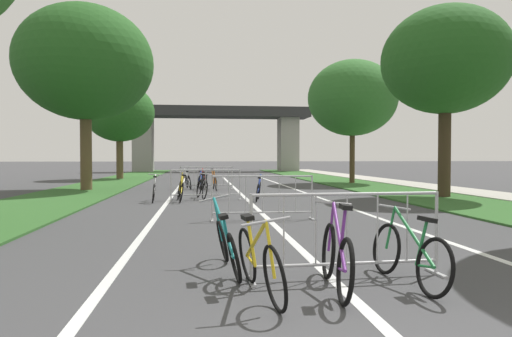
{
  "coord_description": "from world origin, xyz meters",
  "views": [
    {
      "loc": [
        -1.57,
        -2.23,
        1.48
      ],
      "look_at": [
        0.94,
        18.57,
        0.95
      ],
      "focal_mm": 31.77,
      "sensor_mm": 36.0,
      "label": 1
    }
  ],
  "objects_px": {
    "tree_left_oak_near": "(85,63)",
    "bicycle_yellow_11": "(259,262)",
    "tree_right_oak_mid": "(352,98)",
    "bicycle_white_7": "(154,191)",
    "bicycle_orange_6": "(214,182)",
    "bicycle_purple_9": "(336,257)",
    "bicycle_yellow_1": "(181,190)",
    "bicycle_teal_8": "(227,245)",
    "bicycle_black_4": "(202,188)",
    "tree_left_pine_near": "(119,113)",
    "bicycle_green_2": "(409,254)",
    "tree_right_cypress_far": "(445,61)",
    "bicycle_blue_10": "(200,182)",
    "bicycle_blue_0": "(258,190)",
    "crowd_barrier_third": "(206,185)",
    "crowd_barrier_nearest": "(347,236)",
    "crowd_barrier_fourth": "(206,178)",
    "bicycle_red_3": "(203,181)",
    "bicycle_silver_5": "(188,181)",
    "crowd_barrier_second": "(263,198)"
  },
  "relations": [
    {
      "from": "tree_right_oak_mid",
      "to": "bicycle_white_7",
      "type": "relative_size",
      "value": 4.33
    },
    {
      "from": "crowd_barrier_second",
      "to": "bicycle_white_7",
      "type": "relative_size",
      "value": 1.53
    },
    {
      "from": "crowd_barrier_third",
      "to": "tree_left_oak_near",
      "type": "bearing_deg",
      "value": 136.61
    },
    {
      "from": "tree_left_pine_near",
      "to": "crowd_barrier_nearest",
      "type": "relative_size",
      "value": 2.62
    },
    {
      "from": "bicycle_white_7",
      "to": "bicycle_blue_10",
      "type": "distance_m",
      "value": 5.28
    },
    {
      "from": "tree_left_pine_near",
      "to": "crowd_barrier_third",
      "type": "xyz_separation_m",
      "value": [
        5.52,
        -15.17,
        -3.9
      ]
    },
    {
      "from": "crowd_barrier_third",
      "to": "bicycle_yellow_1",
      "type": "height_order",
      "value": "crowd_barrier_third"
    },
    {
      "from": "tree_left_pine_near",
      "to": "bicycle_blue_10",
      "type": "relative_size",
      "value": 3.75
    },
    {
      "from": "bicycle_yellow_1",
      "to": "crowd_barrier_nearest",
      "type": "bearing_deg",
      "value": -82.73
    },
    {
      "from": "tree_left_pine_near",
      "to": "bicycle_black_4",
      "type": "xyz_separation_m",
      "value": [
        5.4,
        -14.65,
        -4.05
      ]
    },
    {
      "from": "bicycle_blue_10",
      "to": "bicycle_green_2",
      "type": "bearing_deg",
      "value": -88.93
    },
    {
      "from": "tree_right_cypress_far",
      "to": "bicycle_white_7",
      "type": "xyz_separation_m",
      "value": [
        -10.27,
        -0.14,
        -4.57
      ]
    },
    {
      "from": "bicycle_yellow_1",
      "to": "bicycle_white_7",
      "type": "height_order",
      "value": "bicycle_yellow_1"
    },
    {
      "from": "tree_right_oak_mid",
      "to": "bicycle_red_3",
      "type": "height_order",
      "value": "tree_right_oak_mid"
    },
    {
      "from": "bicycle_blue_0",
      "to": "bicycle_yellow_1",
      "type": "bearing_deg",
      "value": -170.25
    },
    {
      "from": "tree_left_oak_near",
      "to": "crowd_barrier_second",
      "type": "relative_size",
      "value": 3.32
    },
    {
      "from": "crowd_barrier_second",
      "to": "bicycle_purple_9",
      "type": "xyz_separation_m",
      "value": [
        0.06,
        -5.66,
        -0.14
      ]
    },
    {
      "from": "tree_right_cypress_far",
      "to": "crowd_barrier_fourth",
      "type": "xyz_separation_m",
      "value": [
        -8.49,
        5.44,
        -4.41
      ]
    },
    {
      "from": "bicycle_red_3",
      "to": "bicycle_teal_8",
      "type": "bearing_deg",
      "value": -78.43
    },
    {
      "from": "bicycle_yellow_1",
      "to": "bicycle_teal_8",
      "type": "distance_m",
      "value": 9.52
    },
    {
      "from": "bicycle_white_7",
      "to": "bicycle_yellow_11",
      "type": "distance_m",
      "value": 10.74
    },
    {
      "from": "tree_right_oak_mid",
      "to": "crowd_barrier_nearest",
      "type": "distance_m",
      "value": 20.53
    },
    {
      "from": "tree_right_cypress_far",
      "to": "bicycle_black_4",
      "type": "height_order",
      "value": "tree_right_cypress_far"
    },
    {
      "from": "bicycle_green_2",
      "to": "bicycle_yellow_11",
      "type": "distance_m",
      "value": 1.79
    },
    {
      "from": "tree_left_oak_near",
      "to": "bicycle_yellow_11",
      "type": "relative_size",
      "value": 4.76
    },
    {
      "from": "bicycle_black_4",
      "to": "bicycle_orange_6",
      "type": "xyz_separation_m",
      "value": [
        0.54,
        4.17,
        0.0
      ]
    },
    {
      "from": "bicycle_green_2",
      "to": "bicycle_yellow_11",
      "type": "relative_size",
      "value": 0.98
    },
    {
      "from": "bicycle_orange_6",
      "to": "bicycle_purple_9",
      "type": "height_order",
      "value": "bicycle_purple_9"
    },
    {
      "from": "crowd_barrier_nearest",
      "to": "bicycle_purple_9",
      "type": "distance_m",
      "value": 0.58
    },
    {
      "from": "tree_left_oak_near",
      "to": "bicycle_blue_0",
      "type": "xyz_separation_m",
      "value": [
        6.93,
        -5.31,
        -5.21
      ]
    },
    {
      "from": "tree_right_cypress_far",
      "to": "bicycle_purple_9",
      "type": "distance_m",
      "value": 13.59
    },
    {
      "from": "bicycle_green_2",
      "to": "tree_left_pine_near",
      "type": "bearing_deg",
      "value": 100.93
    },
    {
      "from": "crowd_barrier_nearest",
      "to": "bicycle_teal_8",
      "type": "xyz_separation_m",
      "value": [
        -1.43,
        0.47,
        -0.17
      ]
    },
    {
      "from": "crowd_barrier_second",
      "to": "bicycle_red_3",
      "type": "xyz_separation_m",
      "value": [
        -1.33,
        10.81,
        -0.15
      ]
    },
    {
      "from": "tree_left_oak_near",
      "to": "bicycle_black_4",
      "type": "relative_size",
      "value": 4.97
    },
    {
      "from": "bicycle_white_7",
      "to": "bicycle_teal_8",
      "type": "distance_m",
      "value": 9.65
    },
    {
      "from": "bicycle_black_4",
      "to": "bicycle_yellow_11",
      "type": "distance_m",
      "value": 11.47
    },
    {
      "from": "bicycle_black_4",
      "to": "bicycle_purple_9",
      "type": "distance_m",
      "value": 11.45
    },
    {
      "from": "tree_right_cypress_far",
      "to": "bicycle_purple_9",
      "type": "relative_size",
      "value": 4.11
    },
    {
      "from": "tree_left_pine_near",
      "to": "bicycle_green_2",
      "type": "xyz_separation_m",
      "value": [
        7.75,
        -25.88,
        -4.06
      ]
    },
    {
      "from": "bicycle_yellow_11",
      "to": "crowd_barrier_fourth",
      "type": "bearing_deg",
      "value": -97.49
    },
    {
      "from": "tree_left_pine_near",
      "to": "crowd_barrier_nearest",
      "type": "distance_m",
      "value": 26.78
    },
    {
      "from": "bicycle_green_2",
      "to": "bicycle_teal_8",
      "type": "height_order",
      "value": "bicycle_teal_8"
    },
    {
      "from": "crowd_barrier_fourth",
      "to": "bicycle_silver_5",
      "type": "bearing_deg",
      "value": 150.82
    },
    {
      "from": "bicycle_yellow_1",
      "to": "bicycle_blue_10",
      "type": "distance_m",
      "value": 5.09
    },
    {
      "from": "bicycle_green_2",
      "to": "bicycle_red_3",
      "type": "distance_m",
      "value": 16.5
    },
    {
      "from": "tree_left_pine_near",
      "to": "bicycle_yellow_1",
      "type": "bearing_deg",
      "value": -73.28
    },
    {
      "from": "bicycle_orange_6",
      "to": "bicycle_white_7",
      "type": "height_order",
      "value": "bicycle_orange_6"
    },
    {
      "from": "bicycle_black_4",
      "to": "bicycle_teal_8",
      "type": "bearing_deg",
      "value": 79.82
    },
    {
      "from": "bicycle_blue_0",
      "to": "bicycle_purple_9",
      "type": "height_order",
      "value": "bicycle_purple_9"
    }
  ]
}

